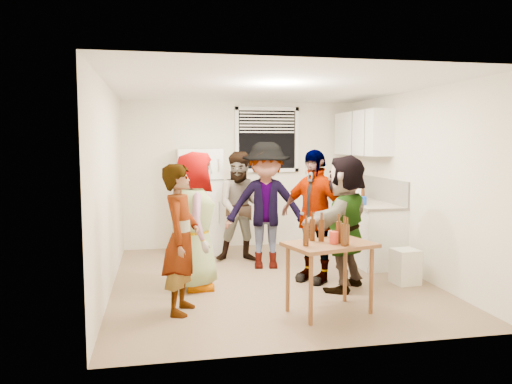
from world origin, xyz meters
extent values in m
cube|color=white|center=(-0.75, 1.88, 0.85)|extent=(0.70, 0.70, 1.70)
cube|color=white|center=(1.70, 1.15, 0.43)|extent=(0.60, 2.20, 0.86)
cube|color=beige|center=(1.70, 1.15, 0.88)|extent=(0.64, 2.22, 0.04)
cube|color=#B6B2A7|center=(1.99, 1.15, 1.08)|extent=(0.03, 2.20, 0.36)
cube|color=white|center=(1.83, 1.35, 1.95)|extent=(0.34, 1.60, 0.70)
cylinder|color=white|center=(1.68, 1.03, 0.90)|extent=(0.13, 0.13, 0.28)
cylinder|color=black|center=(1.75, 2.07, 0.90)|extent=(0.07, 0.07, 0.28)
cylinder|color=#47230C|center=(1.60, 0.73, 0.90)|extent=(0.05, 0.05, 0.20)
cylinder|color=blue|center=(1.50, 0.48, 0.90)|extent=(0.09, 0.09, 0.12)
cube|color=#BB9345|center=(1.92, 1.71, 0.98)|extent=(0.02, 0.20, 0.16)
cube|color=white|center=(1.67, -0.50, 0.25)|extent=(0.33, 0.33, 0.45)
cylinder|color=#47230C|center=(0.47, -1.49, 0.75)|extent=(0.06, 0.06, 0.21)
cylinder|color=red|center=(0.37, -1.39, 0.75)|extent=(0.10, 0.10, 0.13)
imported|color=gray|center=(-0.98, -0.17, 0.00)|extent=(1.71, 0.86, 0.54)
imported|color=#141933|center=(-1.19, -1.02, 0.00)|extent=(1.68, 1.01, 0.38)
imported|color=brown|center=(-0.17, 1.13, 0.00)|extent=(1.02, 1.76, 0.63)
imported|color=#3C3C41|center=(0.10, 0.66, 0.00)|extent=(1.45, 1.98, 0.67)
imported|color=black|center=(0.55, -0.15, 0.00)|extent=(1.97, 1.86, 0.42)
imported|color=#E26445|center=(0.82, -0.55, 0.00)|extent=(2.26, 2.25, 0.49)
camera|label=1|loc=(-1.42, -6.25, 1.81)|focal=35.00mm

